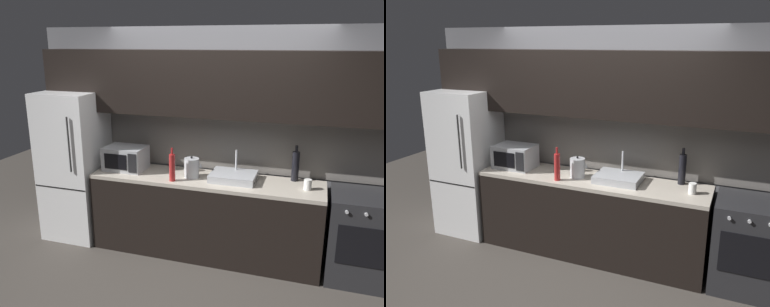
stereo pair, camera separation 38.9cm
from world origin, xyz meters
TOP-DOWN VIEW (x-y plane):
  - ground_plane at (0.00, 0.00)m, footprint 10.00×10.00m
  - back_wall at (0.00, 1.20)m, footprint 4.27×0.44m
  - counter_run at (0.00, 0.90)m, footprint 2.53×0.60m
  - refrigerator at (-1.65, 0.90)m, footprint 0.68×0.69m
  - oven_range at (1.61, 0.90)m, footprint 0.60×0.62m
  - microwave at (-0.97, 0.92)m, footprint 0.46×0.35m
  - sink_basin at (0.30, 0.93)m, footprint 0.48×0.38m
  - kettle at (-0.15, 0.88)m, footprint 0.20×0.16m
  - wine_bottle_red at (-0.31, 0.71)m, footprint 0.06×0.06m
  - wine_bottle_dark at (0.93, 1.12)m, footprint 0.08×0.08m
  - mug_white at (1.07, 0.88)m, footprint 0.08×0.08m
  - mug_clear at (-0.22, 1.09)m, footprint 0.08×0.08m

SIDE VIEW (x-z plane):
  - ground_plane at x=0.00m, z-range 0.00..0.00m
  - counter_run at x=0.00m, z-range 0.00..0.90m
  - oven_range at x=1.61m, z-range 0.00..0.90m
  - refrigerator at x=-1.65m, z-range 0.00..1.78m
  - sink_basin at x=0.30m, z-range 0.79..1.09m
  - mug_clear at x=-0.22m, z-range 0.90..1.00m
  - mug_white at x=1.07m, z-range 0.90..1.01m
  - kettle at x=-0.15m, z-range 0.89..1.13m
  - microwave at x=-0.97m, z-range 0.90..1.17m
  - wine_bottle_red at x=-0.31m, z-range 0.87..1.23m
  - wine_bottle_dark at x=0.93m, z-range 0.87..1.26m
  - back_wall at x=0.00m, z-range 0.30..2.80m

